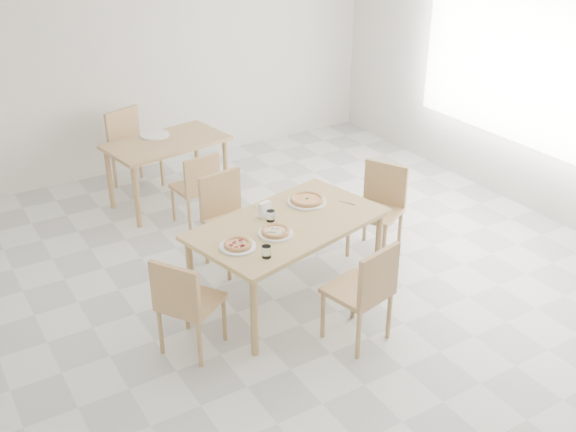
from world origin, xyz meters
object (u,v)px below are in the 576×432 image
second_table (167,149)px  tumbler_a (266,252)px  plate_mushroom (276,234)px  chair_back_n (131,143)px  main_table (288,230)px  chair_east (380,203)px  pizza_margherita (307,199)px  pizza_mushroom (276,231)px  plate_margherita (307,202)px  tumbler_b (271,216)px  napkin_holder (265,210)px  chair_north (228,213)px  pizza_pepperoni (238,244)px  plate_empty (155,135)px  chair_south (366,288)px  chair_west (185,300)px  plate_pepperoni (238,247)px  chair_back_s (198,185)px

second_table → tumbler_a: bearing=-105.3°
plate_mushroom → chair_back_n: bearing=92.1°
main_table → chair_east: chair_east is taller
pizza_margherita → pizza_mushroom: bearing=-145.9°
plate_mushroom → plate_margherita: bearing=34.1°
chair_east → chair_back_n: 3.16m
tumbler_b → napkin_holder: napkin_holder is taller
plate_mushroom → chair_back_n: size_ratio=0.31×
plate_margherita → plate_mushroom: 0.66m
chair_north → pizza_pepperoni: size_ratio=3.85×
pizza_pepperoni → plate_margherita: bearing=23.7°
pizza_pepperoni → chair_back_n: bearing=85.6°
tumbler_b → plate_empty: bearing=91.6°
plate_margherita → pizza_mushroom: size_ratio=1.18×
chair_south → chair_east: size_ratio=0.99×
napkin_holder → chair_west: bearing=-170.4°
plate_pepperoni → chair_back_s: (0.48, 1.82, -0.28)m
pizza_mushroom → tumbler_a: size_ratio=3.10×
chair_north → main_table: bearing=-85.6°
chair_east → plate_margherita: bearing=-115.6°
chair_north → second_table: size_ratio=0.65×
chair_north → tumbler_a: (-0.28, -1.23, 0.28)m
chair_east → second_table: bearing=-174.3°
tumbler_a → chair_back_n: bearing=87.9°
chair_north → plate_pepperoni: bearing=-119.3°
chair_east → pizza_pepperoni: size_ratio=3.84×
chair_back_s → pizza_pepperoni: bearing=69.9°
pizza_pepperoni → plate_empty: pizza_pepperoni is taller
plate_margherita → tumbler_b: size_ratio=3.75×
plate_mushroom → plate_empty: 2.70m
plate_margherita → plate_mushroom: bearing=-145.9°
chair_south → plate_margherita: chair_south is taller
napkin_holder → chair_back_s: napkin_holder is taller
chair_east → pizza_mushroom: size_ratio=3.01×
tumbler_a → second_table: tumbler_a is taller
chair_east → pizza_pepperoni: 1.83m
plate_margherita → pizza_pepperoni: bearing=-156.3°
napkin_holder → chair_back_n: bearing=78.7°
chair_back_s → tumbler_a: bearing=74.7°
chair_west → plate_pepperoni: size_ratio=2.91×
chair_east → chair_back_s: bearing=-164.5°
plate_mushroom → chair_back_s: chair_back_s is taller
plate_margherita → plate_pepperoni: same height
pizza_mushroom → chair_back_s: (0.11, 1.80, -0.31)m
second_table → chair_north: bearing=-99.9°
chair_east → second_table: size_ratio=0.64×
pizza_margherita → plate_empty: 2.39m
plate_mushroom → plate_pepperoni: size_ratio=0.99×
plate_margherita → pizza_pepperoni: pizza_pepperoni is taller
chair_back_s → second_table: bearing=-91.4°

